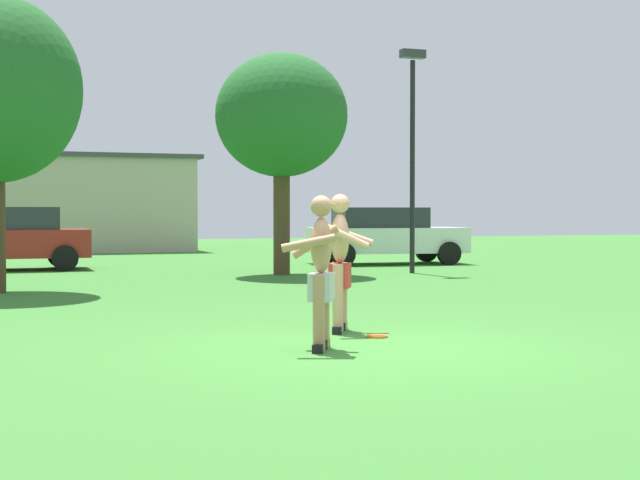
# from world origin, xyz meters

# --- Properties ---
(ground_plane) EXTENTS (80.00, 80.00, 0.00)m
(ground_plane) POSITION_xyz_m (0.00, 0.00, 0.00)
(ground_plane) COLOR #38752D
(player_with_cap) EXTENTS (0.78, 0.71, 1.69)m
(player_with_cap) POSITION_xyz_m (0.28, 1.32, 0.93)
(player_with_cap) COLOR black
(player_with_cap) RESTS_ON ground_plane
(player_in_gray) EXTENTS (0.77, 0.68, 1.64)m
(player_in_gray) POSITION_xyz_m (-0.48, -0.04, 0.86)
(player_in_gray) COLOR black
(player_in_gray) RESTS_ON ground_plane
(frisbee) EXTENTS (0.25, 0.25, 0.03)m
(frisbee) POSITION_xyz_m (0.49, 0.67, 0.01)
(frisbee) COLOR orange
(frisbee) RESTS_ON ground_plane
(car_red_near_post) EXTENTS (4.33, 2.09, 1.58)m
(car_red_near_post) POSITION_xyz_m (-3.21, 15.48, 0.82)
(car_red_near_post) COLOR maroon
(car_red_near_post) RESTS_ON ground_plane
(car_white_far_end) EXTENTS (4.48, 2.43, 1.58)m
(car_white_far_end) POSITION_xyz_m (6.92, 14.74, 0.82)
(car_white_far_end) COLOR white
(car_white_far_end) RESTS_ON ground_plane
(lamp_post) EXTENTS (0.60, 0.24, 5.31)m
(lamp_post) POSITION_xyz_m (5.93, 10.97, 3.29)
(lamp_post) COLOR black
(lamp_post) RESTS_ON ground_plane
(outbuilding_behind_lot) EXTENTS (11.22, 6.23, 3.54)m
(outbuilding_behind_lot) POSITION_xyz_m (-1.59, 27.34, 1.78)
(outbuilding_behind_lot) COLOR #B2A893
(outbuilding_behind_lot) RESTS_ON ground_plane
(tree_left_field) EXTENTS (3.06, 3.06, 5.13)m
(tree_left_field) POSITION_xyz_m (2.83, 11.49, 3.67)
(tree_left_field) COLOR #4C3823
(tree_left_field) RESTS_ON ground_plane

